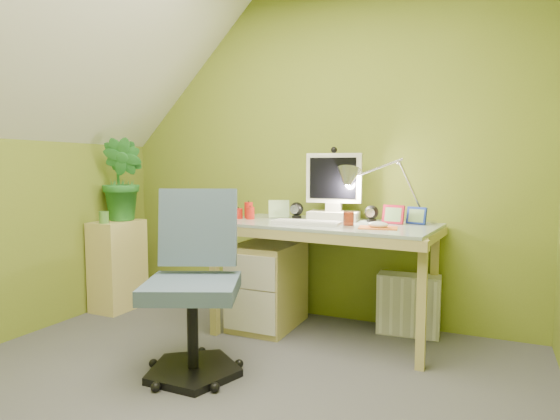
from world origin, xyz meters
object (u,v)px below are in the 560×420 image
at_px(monitor, 334,185).
at_px(task_chair, 192,284).
at_px(desk, 325,279).
at_px(potted_plant, 124,180).
at_px(desk_lamp, 400,177).
at_px(side_ledge, 118,265).
at_px(radiator, 409,304).

xyz_separation_m(monitor, task_chair, (-0.45, -1.06, -0.50)).
bearing_deg(desk, task_chair, -111.94).
bearing_deg(potted_plant, desk_lamp, 7.09).
height_order(desk, potted_plant, potted_plant).
bearing_deg(monitor, task_chair, -119.95).
bearing_deg(desk, potted_plant, -172.12).
relative_size(desk, side_ledge, 2.02).
height_order(monitor, potted_plant, potted_plant).
distance_m(desk_lamp, side_ledge, 2.26).
height_order(monitor, radiator, monitor).
relative_size(desk, desk_lamp, 2.34).
relative_size(desk_lamp, side_ledge, 0.86).
relative_size(desk_lamp, radiator, 1.49).
bearing_deg(potted_plant, task_chair, -33.92).
height_order(desk, monitor, monitor).
xyz_separation_m(desk, radiator, (0.51, 0.23, -0.18)).
bearing_deg(desk, monitor, 95.10).
bearing_deg(monitor, potted_plant, -177.98).
xyz_separation_m(side_ledge, task_chair, (1.23, -0.75, 0.15)).
distance_m(desk_lamp, task_chair, 1.50).
relative_size(potted_plant, radiator, 1.59).
distance_m(side_ledge, potted_plant, 0.67).
relative_size(potted_plant, task_chair, 0.65).
bearing_deg(potted_plant, side_ledge, -126.61).
bearing_deg(side_ledge, task_chair, -31.44).
bearing_deg(side_ledge, desk, 4.43).
bearing_deg(desk_lamp, desk, -149.53).
bearing_deg(side_ledge, radiator, 9.33).
height_order(side_ledge, task_chair, task_chair).
distance_m(desk, radiator, 0.59).
xyz_separation_m(potted_plant, radiator, (2.15, 0.31, -0.82)).
height_order(side_ledge, radiator, side_ledge).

